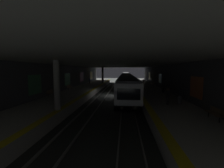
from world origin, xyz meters
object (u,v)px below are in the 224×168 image
object	(u,v)px
pillar_far	(103,75)
suitcase_rolling	(163,91)
pillar_near	(57,85)
person_standing_far	(168,96)
person_waiting_near	(90,80)
person_walking_mid	(144,83)
bench_right_mid	(69,87)
metro_train	(126,79)
bench_left_mid	(167,90)
bench_left_far	(153,83)
bench_right_near	(51,93)
trash_bin	(179,100)
bench_left_near	(215,113)

from	to	relation	value
pillar_far	suitcase_rolling	distance (m)	20.54
pillar_near	person_standing_far	world-z (taller)	pillar_near
person_waiting_near	person_walking_mid	xyz separation A→B (m)	(-7.06, -13.84, 0.04)
person_walking_mid	bench_right_mid	bearing A→B (deg)	112.69
metro_train	bench_left_mid	bearing A→B (deg)	-162.67
suitcase_rolling	bench_left_far	bearing A→B (deg)	-2.49
pillar_far	metro_train	xyz separation A→B (m)	(3.66, -6.55, -1.30)
bench_left_mid	person_walking_mid	world-z (taller)	person_walking_mid
pillar_near	metro_train	world-z (taller)	pillar_near
pillar_near	pillar_far	size ratio (longest dim) A/B	1.00
pillar_far	bench_left_mid	xyz separation A→B (m)	(-16.64, -12.88, -1.75)
bench_right_near	trash_bin	size ratio (longest dim) A/B	2.00
bench_left_mid	person_waiting_near	size ratio (longest dim) A/B	1.05
metro_train	trash_bin	bearing A→B (deg)	-168.70
bench_left_far	suitcase_rolling	xyz separation A→B (m)	(-11.10, 0.48, -0.21)
bench_right_near	trash_bin	bearing A→B (deg)	-101.21
pillar_far	bench_right_mid	xyz separation A→B (m)	(-14.04, 4.18, -1.75)
bench_right_mid	person_walking_mid	xyz separation A→B (m)	(6.08, -14.54, 0.39)
bench_left_mid	suitcase_rolling	world-z (taller)	suitcase_rolling
metro_train	person_walking_mid	world-z (taller)	metro_train
pillar_far	trash_bin	size ratio (longest dim) A/B	5.35
pillar_far	trash_bin	bearing A→B (deg)	-153.50
bench_right_near	person_waiting_near	distance (m)	20.25
bench_right_near	trash_bin	world-z (taller)	bench_right_near
bench_right_mid	suitcase_rolling	distance (m)	16.74
bench_left_mid	bench_right_mid	world-z (taller)	same
bench_left_near	bench_right_near	xyz separation A→B (m)	(8.36, 17.07, 0.00)
bench_right_mid	person_standing_far	size ratio (longest dim) A/B	0.97
bench_left_mid	bench_right_near	world-z (taller)	same
trash_bin	bench_left_mid	bearing A→B (deg)	-5.43
person_walking_mid	pillar_far	bearing A→B (deg)	52.44
metro_train	bench_left_far	world-z (taller)	metro_train
bench_left_near	bench_right_mid	size ratio (longest dim) A/B	1.00
person_waiting_near	suitcase_rolling	world-z (taller)	person_waiting_near
pillar_near	pillar_far	distance (m)	27.90
bench_right_mid	person_standing_far	bearing A→B (deg)	-126.39
pillar_far	bench_left_far	xyz separation A→B (m)	(-5.15, -12.88, -1.75)
metro_train	bench_left_mid	world-z (taller)	metro_train
pillar_near	trash_bin	size ratio (longest dim) A/B	5.35
pillar_far	bench_right_near	size ratio (longest dim) A/B	2.68
bench_left_far	person_standing_far	size ratio (longest dim) A/B	0.97
pillar_near	bench_right_mid	xyz separation A→B (m)	(13.86, 4.18, -1.75)
bench_left_near	bench_left_far	world-z (taller)	same
suitcase_rolling	bench_right_mid	bearing A→B (deg)	82.39
trash_bin	person_walking_mid	bearing A→B (deg)	6.25
person_walking_mid	person_standing_far	bearing A→B (deg)	-178.77
suitcase_rolling	person_standing_far	bearing A→B (deg)	169.13
bench_left_far	person_walking_mid	size ratio (longest dim) A/B	1.01
pillar_far	pillar_near	bearing A→B (deg)	180.00
bench_left_near	person_waiting_near	distance (m)	32.95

